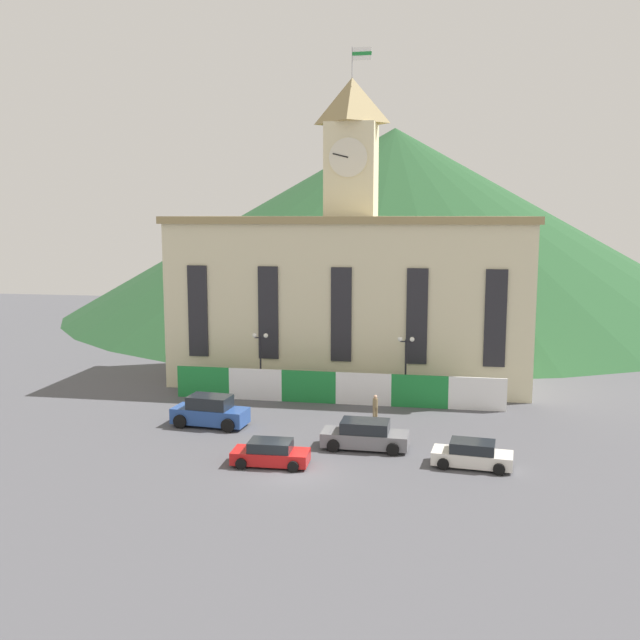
# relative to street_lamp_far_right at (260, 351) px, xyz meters

# --- Properties ---
(ground_plane) EXTENTS (160.00, 160.00, 0.00)m
(ground_plane) POSITION_rel_street_lamp_far_right_xyz_m (6.11, -15.79, -3.71)
(ground_plane) COLOR #4C4C51
(civic_building) EXTENTS (30.04, 11.56, 27.81)m
(civic_building) POSITION_rel_street_lamp_far_right_xyz_m (6.11, 7.29, 3.93)
(civic_building) COLOR beige
(civic_building) RESTS_ON ground
(banner_fence) EXTENTS (25.24, 0.12, 2.47)m
(banner_fence) POSITION_rel_street_lamp_far_right_xyz_m (6.11, -0.90, -2.48)
(banner_fence) COLOR #1E8438
(banner_fence) RESTS_ON ground
(hillside_backdrop) EXTENTS (96.12, 96.12, 26.99)m
(hillside_backdrop) POSITION_rel_street_lamp_far_right_xyz_m (6.11, 55.58, 9.78)
(hillside_backdrop) COLOR #234C28
(hillside_backdrop) RESTS_ON ground
(street_lamp_far_right) EXTENTS (1.26, 0.36, 5.12)m
(street_lamp_far_right) POSITION_rel_street_lamp_far_right_xyz_m (0.00, 0.00, 0.00)
(street_lamp_far_right) COLOR black
(street_lamp_far_right) RESTS_ON ground
(street_lamp_right) EXTENTS (1.26, 0.36, 5.18)m
(street_lamp_right) POSITION_rel_street_lamp_far_right_xyz_m (11.30, 0.00, 0.03)
(street_lamp_right) COLOR black
(street_lamp_right) RESTS_ON ground
(car_blue_van) EXTENTS (5.27, 2.77, 2.10)m
(car_blue_van) POSITION_rel_street_lamp_far_right_xyz_m (-1.42, -8.06, -2.75)
(car_blue_van) COLOR #284C99
(car_blue_van) RESTS_ON ground
(car_red_sedan) EXTENTS (4.45, 2.22, 1.45)m
(car_red_sedan) POSITION_rel_street_lamp_far_right_xyz_m (4.49, -14.80, -3.04)
(car_red_sedan) COLOR red
(car_red_sedan) RESTS_ON ground
(car_gray_pickup) EXTENTS (5.33, 2.43, 1.75)m
(car_gray_pickup) POSITION_rel_street_lamp_far_right_xyz_m (9.49, -10.90, -2.90)
(car_gray_pickup) COLOR slate
(car_gray_pickup) RESTS_ON ground
(car_white_taxi) EXTENTS (4.66, 2.50, 1.50)m
(car_white_taxi) POSITION_rel_street_lamp_far_right_xyz_m (15.88, -13.07, -3.02)
(car_white_taxi) COLOR white
(car_white_taxi) RESTS_ON ground
(pedestrian) EXTENTS (0.51, 0.51, 1.67)m
(pedestrian) POSITION_rel_street_lamp_far_right_xyz_m (9.45, -4.24, -2.80)
(pedestrian) COLOR olive
(pedestrian) RESTS_ON ground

